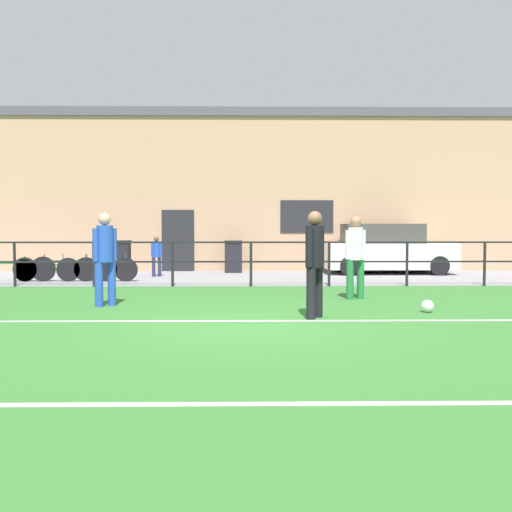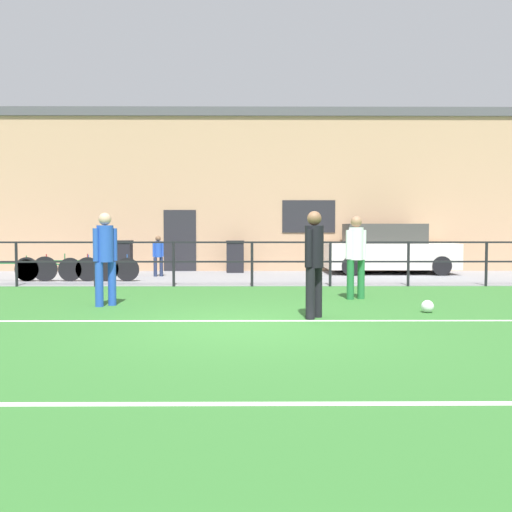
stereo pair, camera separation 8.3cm
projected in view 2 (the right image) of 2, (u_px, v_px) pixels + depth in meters
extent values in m
cube|color=#33702D|center=(252.00, 328.00, 8.83)|extent=(60.00, 44.00, 0.04)
cube|color=white|center=(252.00, 321.00, 9.34)|extent=(36.00, 0.11, 0.00)
cube|color=white|center=(252.00, 404.00, 4.94)|extent=(36.00, 0.11, 0.00)
cube|color=gray|center=(252.00, 278.00, 17.31)|extent=(48.00, 5.00, 0.02)
cylinder|color=black|center=(16.00, 264.00, 14.75)|extent=(0.07, 0.07, 1.15)
cylinder|color=black|center=(95.00, 264.00, 14.76)|extent=(0.07, 0.07, 1.15)
cylinder|color=black|center=(174.00, 264.00, 14.77)|extent=(0.07, 0.07, 1.15)
cylinder|color=black|center=(252.00, 264.00, 14.79)|extent=(0.07, 0.07, 1.15)
cylinder|color=black|center=(330.00, 264.00, 14.80)|extent=(0.07, 0.07, 1.15)
cylinder|color=black|center=(408.00, 264.00, 14.82)|extent=(0.07, 0.07, 1.15)
cylinder|color=black|center=(486.00, 264.00, 14.83)|extent=(0.07, 0.07, 1.15)
cube|color=black|center=(252.00, 242.00, 14.76)|extent=(36.00, 0.04, 0.04)
cube|color=black|center=(252.00, 262.00, 14.79)|extent=(36.00, 0.04, 0.04)
cube|color=tan|center=(252.00, 196.00, 20.88)|extent=(28.00, 2.40, 5.27)
cube|color=#232328|center=(180.00, 241.00, 19.73)|extent=(1.10, 0.04, 2.10)
cube|color=#232328|center=(309.00, 216.00, 19.72)|extent=(1.80, 0.04, 1.10)
cube|color=#4C4C51|center=(252.00, 118.00, 20.74)|extent=(28.00, 2.56, 0.30)
cylinder|color=black|center=(310.00, 294.00, 9.49)|extent=(0.15, 0.15, 0.84)
cylinder|color=black|center=(317.00, 292.00, 9.71)|extent=(0.15, 0.15, 0.84)
cylinder|color=black|center=(314.00, 247.00, 9.56)|extent=(0.31, 0.31, 0.69)
sphere|color=brown|center=(314.00, 218.00, 9.54)|extent=(0.24, 0.24, 0.24)
cylinder|color=black|center=(309.00, 248.00, 9.41)|extent=(0.11, 0.11, 0.62)
cylinder|color=black|center=(319.00, 247.00, 9.72)|extent=(0.11, 0.11, 0.62)
cylinder|color=blue|center=(99.00, 284.00, 11.00)|extent=(0.15, 0.15, 0.85)
cylinder|color=blue|center=(112.00, 284.00, 11.17)|extent=(0.15, 0.15, 0.85)
cylinder|color=blue|center=(105.00, 244.00, 11.05)|extent=(0.31, 0.31, 0.70)
sphere|color=tan|center=(105.00, 219.00, 11.03)|extent=(0.24, 0.24, 0.24)
cylinder|color=blue|center=(96.00, 245.00, 10.93)|extent=(0.11, 0.11, 0.63)
cylinder|color=blue|center=(114.00, 244.00, 11.17)|extent=(0.11, 0.11, 0.63)
cylinder|color=#237038|center=(361.00, 279.00, 12.22)|extent=(0.15, 0.15, 0.83)
cylinder|color=#237038|center=(350.00, 280.00, 12.12)|extent=(0.15, 0.15, 0.83)
cylinder|color=white|center=(356.00, 244.00, 12.13)|extent=(0.31, 0.31, 0.68)
sphere|color=#A37556|center=(356.00, 222.00, 12.11)|extent=(0.23, 0.23, 0.23)
cylinder|color=white|center=(364.00, 244.00, 12.20)|extent=(0.11, 0.11, 0.61)
cylinder|color=white|center=(348.00, 245.00, 12.07)|extent=(0.11, 0.11, 0.61)
sphere|color=white|center=(427.00, 306.00, 10.24)|extent=(0.22, 0.22, 0.22)
cylinder|color=#232D4C|center=(161.00, 267.00, 17.63)|extent=(0.11, 0.11, 0.58)
cylinder|color=#232D4C|center=(155.00, 267.00, 17.56)|extent=(0.11, 0.11, 0.58)
cylinder|color=blue|center=(158.00, 249.00, 17.57)|extent=(0.22, 0.22, 0.48)
sphere|color=brown|center=(158.00, 239.00, 17.55)|extent=(0.17, 0.17, 0.17)
cylinder|color=blue|center=(162.00, 250.00, 17.62)|extent=(0.08, 0.08, 0.43)
cylinder|color=blue|center=(154.00, 250.00, 17.52)|extent=(0.08, 0.08, 0.43)
cube|color=silver|center=(390.00, 256.00, 18.74)|extent=(4.11, 1.78, 0.82)
cube|color=#43413E|center=(384.00, 233.00, 18.71)|extent=(2.47, 1.50, 0.62)
cylinder|color=black|center=(351.00, 266.00, 17.89)|extent=(0.60, 0.18, 0.60)
cylinder|color=black|center=(441.00, 266.00, 17.91)|extent=(0.60, 0.18, 0.60)
cylinder|color=black|center=(342.00, 263.00, 19.60)|extent=(0.60, 0.18, 0.60)
cylinder|color=black|center=(425.00, 263.00, 19.62)|extent=(0.60, 0.18, 0.60)
cylinder|color=black|center=(27.00, 270.00, 15.96)|extent=(0.61, 0.04, 0.61)
cylinder|color=#1E6633|center=(26.00, 261.00, 15.94)|extent=(0.03, 0.03, 0.28)
cylinder|color=black|center=(70.00, 270.00, 15.96)|extent=(0.65, 0.04, 0.65)
cylinder|color=black|center=(127.00, 270.00, 15.97)|extent=(0.65, 0.04, 0.65)
cube|color=#234C99|center=(98.00, 262.00, 15.96)|extent=(1.23, 0.04, 0.04)
cube|color=#234C99|center=(84.00, 266.00, 15.96)|extent=(0.77, 0.03, 0.24)
cylinder|color=#234C99|center=(88.00, 258.00, 15.95)|extent=(0.03, 0.03, 0.20)
cylinder|color=#234C99|center=(127.00, 259.00, 15.96)|extent=(0.03, 0.03, 0.28)
cylinder|color=black|center=(27.00, 269.00, 15.95)|extent=(0.67, 0.04, 0.67)
cylinder|color=black|center=(88.00, 269.00, 15.97)|extent=(0.67, 0.04, 0.67)
cube|color=maroon|center=(57.00, 261.00, 15.95)|extent=(1.31, 0.04, 0.04)
cube|color=maroon|center=(42.00, 265.00, 15.95)|extent=(0.82, 0.03, 0.24)
cylinder|color=maroon|center=(46.00, 258.00, 15.94)|extent=(0.03, 0.03, 0.20)
cylinder|color=maroon|center=(88.00, 259.00, 15.95)|extent=(0.03, 0.03, 0.28)
cylinder|color=black|center=(45.00, 269.00, 15.96)|extent=(0.69, 0.04, 0.69)
cylinder|color=black|center=(106.00, 269.00, 15.97)|extent=(0.69, 0.04, 0.69)
cube|color=#1E6633|center=(75.00, 261.00, 15.95)|extent=(1.31, 0.04, 0.04)
cube|color=#1E6633|center=(60.00, 265.00, 15.96)|extent=(0.82, 0.03, 0.25)
cylinder|color=#1E6633|center=(65.00, 257.00, 15.95)|extent=(0.03, 0.03, 0.20)
cylinder|color=#1E6633|center=(106.00, 258.00, 15.96)|extent=(0.03, 0.03, 0.28)
cube|color=black|center=(123.00, 259.00, 18.04)|extent=(0.54, 0.45, 1.00)
cube|color=black|center=(123.00, 242.00, 18.01)|extent=(0.57, 0.49, 0.08)
cube|color=black|center=(235.00, 258.00, 19.13)|extent=(0.56, 0.47, 0.97)
cube|color=black|center=(235.00, 242.00, 19.10)|extent=(0.59, 0.50, 0.08)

